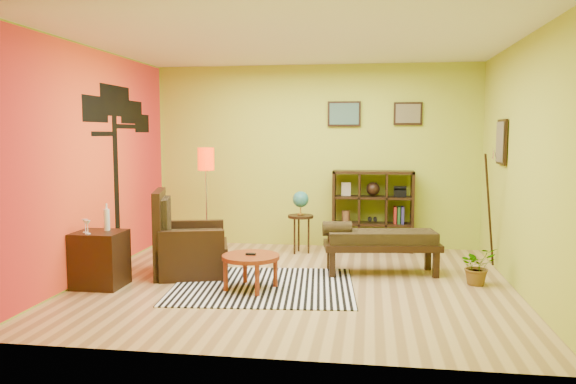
# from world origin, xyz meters

# --- Properties ---
(ground) EXTENTS (5.00, 5.00, 0.00)m
(ground) POSITION_xyz_m (0.00, 0.00, 0.00)
(ground) COLOR tan
(ground) RESTS_ON ground
(room_shell) EXTENTS (5.04, 4.54, 2.82)m
(room_shell) POSITION_xyz_m (-0.09, 0.01, 1.80)
(room_shell) COLOR #B1C437
(room_shell) RESTS_ON ground
(zebra_rug) EXTENTS (2.21, 1.89, 0.01)m
(zebra_rug) POSITION_xyz_m (-0.35, -0.20, 0.01)
(zebra_rug) COLOR white
(zebra_rug) RESTS_ON ground
(coffee_table) EXTENTS (0.65, 0.65, 0.42)m
(coffee_table) POSITION_xyz_m (-0.46, -0.35, 0.34)
(coffee_table) COLOR maroon
(coffee_table) RESTS_ON ground
(armchair) EXTENTS (1.07, 1.06, 1.06)m
(armchair) POSITION_xyz_m (-1.40, 0.23, 0.32)
(armchair) COLOR black
(armchair) RESTS_ON ground
(side_cabinet) EXTENTS (0.54, 0.49, 0.95)m
(side_cabinet) POSITION_xyz_m (-2.20, -0.48, 0.32)
(side_cabinet) COLOR black
(side_cabinet) RESTS_ON ground
(floor_lamp) EXTENTS (0.23, 0.23, 1.55)m
(floor_lamp) POSITION_xyz_m (-1.44, 1.23, 1.26)
(floor_lamp) COLOR silver
(floor_lamp) RESTS_ON ground
(globe_table) EXTENTS (0.38, 0.38, 0.92)m
(globe_table) POSITION_xyz_m (-0.14, 1.66, 0.69)
(globe_table) COLOR black
(globe_table) RESTS_ON ground
(cube_shelf) EXTENTS (1.20, 0.35, 1.20)m
(cube_shelf) POSITION_xyz_m (0.91, 2.03, 0.60)
(cube_shelf) COLOR black
(cube_shelf) RESTS_ON ground
(bench) EXTENTS (1.49, 0.71, 0.66)m
(bench) POSITION_xyz_m (0.97, 0.59, 0.42)
(bench) COLOR black
(bench) RESTS_ON ground
(potted_plant) EXTENTS (0.55, 0.57, 0.35)m
(potted_plant) POSITION_xyz_m (2.10, 0.24, 0.17)
(potted_plant) COLOR #26661E
(potted_plant) RESTS_ON ground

